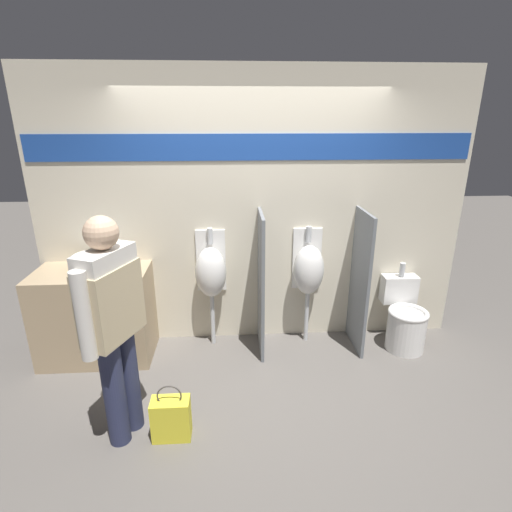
% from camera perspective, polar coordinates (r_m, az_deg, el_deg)
% --- Properties ---
extents(ground_plane, '(16.00, 16.00, 0.00)m').
position_cam_1_polar(ground_plane, '(3.95, 0.16, -15.35)').
color(ground_plane, '#5B5651').
extents(display_wall, '(4.21, 0.07, 2.70)m').
position_cam_1_polar(display_wall, '(3.95, -0.40, 6.35)').
color(display_wall, beige).
rests_on(display_wall, ground_plane).
extents(sink_counter, '(1.04, 0.58, 0.89)m').
position_cam_1_polar(sink_counter, '(4.17, -21.90, -7.79)').
color(sink_counter, tan).
rests_on(sink_counter, ground_plane).
extents(sink_basin, '(0.42, 0.42, 0.28)m').
position_cam_1_polar(sink_basin, '(4.01, -21.90, -0.83)').
color(sink_basin, white).
rests_on(sink_basin, sink_counter).
extents(cell_phone, '(0.07, 0.14, 0.01)m').
position_cam_1_polar(cell_phone, '(3.80, -18.80, -2.59)').
color(cell_phone, '#232328').
rests_on(cell_phone, sink_counter).
extents(divider_near_counter, '(0.03, 0.53, 1.41)m').
position_cam_1_polar(divider_near_counter, '(3.88, 0.72, -4.09)').
color(divider_near_counter, slate).
rests_on(divider_near_counter, ground_plane).
extents(divider_mid, '(0.03, 0.53, 1.41)m').
position_cam_1_polar(divider_mid, '(4.07, 14.58, -3.61)').
color(divider_mid, slate).
rests_on(divider_mid, ground_plane).
extents(urinal_near_counter, '(0.31, 0.27, 1.22)m').
position_cam_1_polar(urinal_near_counter, '(3.97, -6.47, -2.27)').
color(urinal_near_counter, silver).
rests_on(urinal_near_counter, ground_plane).
extents(urinal_far, '(0.31, 0.27, 1.22)m').
position_cam_1_polar(urinal_far, '(4.03, 7.50, -1.94)').
color(urinal_far, silver).
rests_on(urinal_far, ground_plane).
extents(toilet, '(0.39, 0.56, 0.84)m').
position_cam_1_polar(toilet, '(4.37, 20.46, -8.61)').
color(toilet, white).
rests_on(toilet, ground_plane).
extents(person_in_vest, '(0.37, 0.55, 1.67)m').
position_cam_1_polar(person_in_vest, '(2.89, -19.83, -8.23)').
color(person_in_vest, '#282D4C').
rests_on(person_in_vest, ground_plane).
extents(shopping_bag, '(0.28, 0.15, 0.45)m').
position_cam_1_polar(shopping_bag, '(3.21, -12.02, -21.71)').
color(shopping_bag, yellow).
rests_on(shopping_bag, ground_plane).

